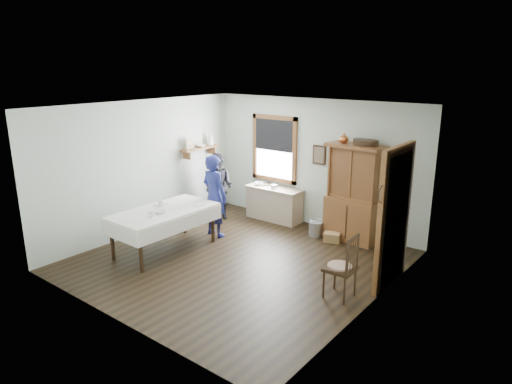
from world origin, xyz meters
TOP-DOWN VIEW (x-y plane):
  - room at (0.00, 0.00)m, footprint 5.01×5.01m
  - window at (-1.00, 2.46)m, footprint 1.18×0.07m
  - doorway at (2.46, 0.85)m, footprint 0.09×1.14m
  - wall_shelf at (-2.37, 1.54)m, footprint 0.24×1.00m
  - framed_picture at (0.15, 2.46)m, footprint 0.30×0.04m
  - rug_beater at (2.45, 0.30)m, footprint 0.01×0.27m
  - work_counter at (-0.81, 2.22)m, footprint 1.30×0.50m
  - china_hutch at (1.11, 2.17)m, footprint 1.16×0.61m
  - dining_table at (-1.37, -0.47)m, footprint 1.08×2.01m
  - spindle_chair at (2.03, -0.04)m, footprint 0.48×0.48m
  - pail at (0.45, 1.91)m, footprint 0.30×0.30m
  - wicker_basket at (0.87, 1.83)m, footprint 0.37×0.31m
  - woman_blue at (-1.19, 0.69)m, footprint 0.59×0.41m
  - figure_dark at (-1.86, 1.53)m, footprint 0.75×0.64m
  - table_cup_a at (-1.57, -0.36)m, footprint 0.14×0.14m
  - table_cup_b at (-1.23, -0.88)m, footprint 0.10×0.10m
  - table_bowl at (-1.27, -0.64)m, footprint 0.22×0.22m
  - counter_book at (-1.23, 2.19)m, footprint 0.28×0.28m
  - counter_bowl at (-1.22, 2.19)m, footprint 0.26×0.26m
  - shelf_bowl at (-2.37, 1.55)m, footprint 0.22×0.22m

SIDE VIEW (x-z plane):
  - wicker_basket at x=0.87m, z-range 0.00..0.18m
  - pail at x=0.45m, z-range 0.00..0.30m
  - work_counter at x=-0.81m, z-range 0.00..0.74m
  - dining_table at x=-1.37m, z-range 0.00..0.80m
  - spindle_chair at x=2.03m, z-range 0.00..1.00m
  - figure_dark at x=-1.86m, z-range 0.00..1.37m
  - counter_book at x=-1.23m, z-range 0.74..0.76m
  - counter_bowl at x=-1.22m, z-range 0.74..0.80m
  - woman_blue at x=-1.19m, z-range 0.00..1.54m
  - table_bowl at x=-1.27m, z-range 0.80..0.85m
  - table_cup_a at x=-1.57m, z-range 0.80..0.89m
  - table_cup_b at x=-1.23m, z-range 0.80..0.89m
  - china_hutch at x=1.11m, z-range 0.00..1.91m
  - doorway at x=2.46m, z-range 0.05..2.27m
  - room at x=0.00m, z-range 0.00..2.70m
  - framed_picture at x=0.15m, z-range 1.35..1.75m
  - wall_shelf at x=-2.37m, z-range 1.35..1.79m
  - shelf_bowl at x=-2.37m, z-range 1.57..1.62m
  - window at x=-1.00m, z-range 0.89..2.37m
  - rug_beater at x=2.45m, z-range 1.58..1.86m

